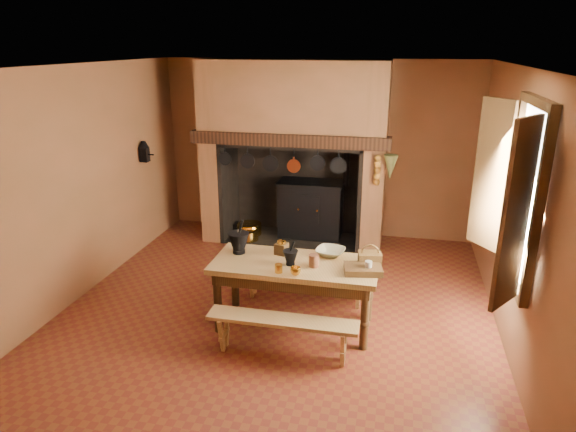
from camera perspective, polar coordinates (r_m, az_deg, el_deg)
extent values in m
plane|color=#612E17|center=(6.27, -1.05, -10.19)|extent=(5.50, 5.50, 0.00)
plane|color=silver|center=(5.49, -1.22, 16.31)|extent=(5.50, 5.50, 0.00)
cube|color=#92593A|center=(8.34, 3.34, 7.44)|extent=(5.00, 0.02, 2.80)
cube|color=#92593A|center=(6.74, -22.28, 3.32)|extent=(0.02, 5.50, 2.80)
cube|color=#92593A|center=(5.70, 24.10, 0.43)|extent=(0.02, 5.50, 2.80)
cube|color=#92593A|center=(3.32, -12.56, -11.25)|extent=(5.00, 0.02, 2.80)
cube|color=#92593A|center=(8.31, -7.87, 7.24)|extent=(0.30, 0.90, 2.80)
cube|color=#92593A|center=(7.81, 9.74, 6.41)|extent=(0.30, 0.90, 2.80)
cube|color=#92593A|center=(7.84, 0.69, 12.65)|extent=(2.20, 0.90, 1.20)
cube|color=black|center=(7.52, 0.04, 8.47)|extent=(2.95, 0.22, 0.18)
cube|color=black|center=(8.51, 1.24, 3.53)|extent=(2.20, 0.06, 1.60)
cube|color=black|center=(8.36, 0.63, -2.45)|extent=(2.20, 0.90, 0.02)
cube|color=black|center=(8.31, 2.55, 0.62)|extent=(1.00, 0.50, 0.90)
cube|color=black|center=(8.15, 2.57, 3.72)|extent=(1.04, 0.54, 0.04)
cube|color=black|center=(8.03, 2.23, 0.73)|extent=(0.35, 0.02, 0.45)
cylinder|color=black|center=(8.02, 6.52, 5.79)|extent=(0.10, 0.10, 0.70)
cylinder|color=gold|center=(8.04, 1.15, 0.76)|extent=(0.03, 0.03, 0.03)
cylinder|color=gold|center=(7.99, 3.26, 0.62)|extent=(0.03, 0.03, 0.03)
cylinder|color=gold|center=(8.50, -4.32, -1.48)|extent=(0.40, 0.40, 0.20)
cylinder|color=gold|center=(8.27, -4.48, -2.15)|extent=(0.34, 0.34, 0.18)
cube|color=black|center=(8.66, -5.39, -1.28)|extent=(0.18, 0.18, 0.16)
cone|color=brown|center=(7.31, 11.31, 5.32)|extent=(0.20, 0.20, 0.35)
cube|color=white|center=(5.24, 25.10, 2.21)|extent=(0.02, 1.00, 1.60)
cube|color=#382511|center=(5.09, 26.08, 11.33)|extent=(0.08, 1.16, 0.08)
cube|color=#382511|center=(5.51, 23.60, -6.16)|extent=(0.08, 1.16, 0.08)
cube|color=#382511|center=(4.56, 23.97, 0.06)|extent=(0.29, 0.39, 1.60)
cube|color=#382511|center=(5.84, 21.59, 4.24)|extent=(0.29, 0.39, 1.60)
cube|color=black|center=(7.98, -15.66, 6.61)|extent=(0.12, 0.12, 0.22)
cone|color=black|center=(7.95, -15.76, 7.67)|extent=(0.16, 0.16, 0.10)
cylinder|color=black|center=(7.94, -15.08, 6.60)|extent=(0.12, 0.02, 0.02)
cube|color=tan|center=(5.58, 0.77, -5.45)|extent=(1.79, 0.79, 0.06)
cube|color=#382511|center=(5.63, 0.77, -6.37)|extent=(1.67, 0.67, 0.14)
cylinder|color=#382511|center=(5.70, -7.81, -9.44)|extent=(0.09, 0.09, 0.71)
cylinder|color=#382511|center=(5.41, 8.52, -11.15)|extent=(0.09, 0.09, 0.71)
cylinder|color=#382511|center=(6.20, -5.93, -6.93)|extent=(0.09, 0.09, 0.71)
cylinder|color=#382511|center=(5.93, 8.97, -8.33)|extent=(0.09, 0.09, 0.71)
cube|color=tan|center=(5.21, -0.64, -11.50)|extent=(1.52, 0.27, 0.04)
cube|color=tan|center=(6.24, 1.88, -5.87)|extent=(1.62, 0.28, 0.04)
cylinder|color=black|center=(5.83, -5.47, -3.91)|extent=(0.14, 0.14, 0.04)
cone|color=black|center=(5.79, -5.50, -2.81)|extent=(0.24, 0.24, 0.20)
cylinder|color=black|center=(5.72, -5.29, -1.26)|extent=(0.10, 0.06, 0.20)
cylinder|color=black|center=(5.51, 0.26, -5.29)|extent=(0.10, 0.10, 0.03)
cone|color=black|center=(5.48, 0.27, -4.51)|extent=(0.16, 0.16, 0.13)
cylinder|color=black|center=(5.43, 0.47, -3.41)|extent=(0.07, 0.03, 0.13)
cube|color=#382511|center=(5.76, -0.72, -3.65)|extent=(0.16, 0.16, 0.13)
cylinder|color=gold|center=(5.73, -0.72, -2.91)|extent=(0.10, 0.10, 0.03)
cylinder|color=black|center=(5.71, -0.21, -2.61)|extent=(0.11, 0.04, 0.04)
cylinder|color=gold|center=(5.32, -1.05, -5.84)|extent=(0.09, 0.09, 0.09)
cylinder|color=gold|center=(5.88, -0.54, -3.42)|extent=(0.07, 0.07, 0.08)
imported|color=#B3AF89|center=(5.76, 4.74, -4.01)|extent=(0.37, 0.37, 0.08)
cylinder|color=brown|center=(5.45, 2.89, -4.98)|extent=(0.13, 0.13, 0.14)
cylinder|color=beige|center=(5.37, 8.92, -5.62)|extent=(0.09, 0.09, 0.13)
cube|color=#503818|center=(5.56, 9.08, -4.70)|extent=(0.27, 0.21, 0.14)
torus|color=#503818|center=(5.54, 9.12, -4.06)|extent=(0.19, 0.05, 0.19)
cube|color=#382511|center=(5.39, 8.34, -5.87)|extent=(0.43, 0.34, 0.07)
imported|color=gold|center=(5.27, 0.85, -6.13)|extent=(0.13, 0.13, 0.08)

